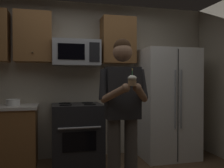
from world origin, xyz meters
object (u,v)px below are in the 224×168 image
at_px(bowl_large_white, 13,102).
at_px(cupcake, 132,80).
at_px(microwave, 76,53).
at_px(oven_range, 77,134).
at_px(refrigerator, 167,103).
at_px(person, 123,107).

distance_m(bowl_large_white, cupcake, 2.03).
height_order(microwave, cupcake, microwave).
relative_size(bowl_large_white, cupcake, 1.17).
relative_size(oven_range, refrigerator, 0.52).
distance_m(microwave, person, 1.51).
xyz_separation_m(person, cupcake, (0.00, -0.33, 0.30)).
xyz_separation_m(bowl_large_white, cupcake, (1.32, -1.50, 0.32)).
relative_size(refrigerator, person, 1.02).
height_order(refrigerator, person, refrigerator).
bearing_deg(person, refrigerator, 45.11).
bearing_deg(person, bowl_large_white, 138.46).
distance_m(refrigerator, cupcake, 1.86).
bearing_deg(refrigerator, cupcake, -127.54).
relative_size(microwave, refrigerator, 0.41).
xyz_separation_m(microwave, refrigerator, (1.50, -0.16, -0.82)).
height_order(bowl_large_white, person, person).
bearing_deg(bowl_large_white, cupcake, -48.60).
relative_size(oven_range, cupcake, 5.36).
bearing_deg(bowl_large_white, refrigerator, -1.47).
xyz_separation_m(refrigerator, cupcake, (-1.11, -1.44, 0.39)).
bearing_deg(oven_range, refrigerator, -1.50).
relative_size(refrigerator, cupcake, 10.35).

